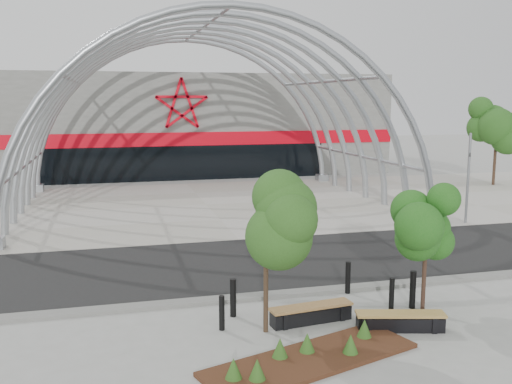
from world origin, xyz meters
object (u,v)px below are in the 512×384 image
(street_tree_0, at_px, (266,226))
(bench_1, at_px, (400,322))
(signal_pole, at_px, (468,177))
(bollard_2, at_px, (348,278))
(street_tree_1, at_px, (427,223))
(bench_0, at_px, (311,314))

(street_tree_0, bearing_deg, bench_1, -13.07)
(signal_pole, bearing_deg, street_tree_0, -141.76)
(street_tree_0, relative_size, bench_1, 1.66)
(bollard_2, bearing_deg, signal_pole, 39.45)
(signal_pole, bearing_deg, street_tree_1, -129.64)
(bench_0, xyz_separation_m, bollard_2, (1.94, 1.97, 0.27))
(street_tree_0, relative_size, bench_0, 1.66)
(street_tree_1, bearing_deg, bollard_2, 128.31)
(street_tree_1, bearing_deg, signal_pole, 50.36)
(bench_1, distance_m, bollard_2, 3.09)
(bench_0, distance_m, bollard_2, 2.77)
(signal_pole, height_order, bollard_2, signal_pole)
(street_tree_0, height_order, bollard_2, street_tree_0)
(bench_1, bearing_deg, bollard_2, 93.01)
(bench_1, height_order, bollard_2, bollard_2)
(street_tree_1, bearing_deg, bench_0, -179.16)
(signal_pole, xyz_separation_m, bench_0, (-11.68, -9.98, -2.08))
(bollard_2, bearing_deg, bench_0, -134.57)
(street_tree_0, xyz_separation_m, bench_1, (3.47, -0.81, -2.62))
(bench_0, bearing_deg, bollard_2, 45.43)
(bench_0, relative_size, bollard_2, 2.37)
(bench_0, relative_size, bench_1, 1.00)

